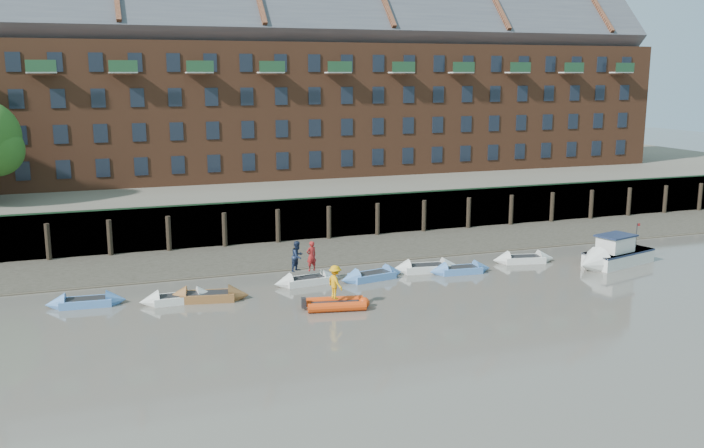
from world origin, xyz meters
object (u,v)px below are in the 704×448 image
rowboat_1 (178,299)px  rowboat_5 (426,268)px  rowboat_2 (208,296)px  person_rib_crew (335,282)px  rowboat_3 (307,280)px  rowboat_7 (523,259)px  motor_launch (609,257)px  rowboat_0 (86,302)px  person_rower_a (311,256)px  rib_tender (338,304)px  rowboat_4 (372,276)px  rowboat_6 (460,270)px  person_rower_b (298,256)px

rowboat_1 → rowboat_5: rowboat_5 is taller
rowboat_2 → person_rib_crew: size_ratio=2.58×
rowboat_3 → rowboat_7: rowboat_7 is taller
rowboat_3 → motor_launch: (20.00, -2.63, 0.45)m
rowboat_0 → person_rower_a: size_ratio=2.35×
rowboat_3 → rowboat_7: bearing=-5.4°
rowboat_2 → rib_tender: (6.49, -3.81, 0.02)m
rowboat_1 → rowboat_4: 11.92m
rowboat_6 → rowboat_4: bearing=179.8°
person_rower_a → rowboat_5: bearing=164.9°
rib_tender → person_rower_b: size_ratio=1.89×
rowboat_1 → rowboat_6: size_ratio=1.01×
rowboat_3 → person_rower_a: (0.30, -0.06, 1.52)m
rowboat_6 → rib_tender: size_ratio=1.19×
rowboat_1 → rowboat_3: rowboat_1 is taller
rowboat_1 → rowboat_7: size_ratio=0.96×
rowboat_5 → person_rower_a: person_rower_a is taller
person_rib_crew → rowboat_4: bearing=-53.4°
rowboat_6 → person_rib_crew: bearing=-152.0°
rowboat_6 → rib_tender: (-9.67, -4.31, 0.05)m
rowboat_1 → person_rower_b: (7.27, 1.30, 1.53)m
rowboat_7 → person_rib_crew: 16.10m
person_rower_b → rowboat_2: bearing=155.3°
rowboat_6 → person_rower_a: bearing=179.7°
rowboat_6 → person_rower_b: (-10.49, 0.99, 1.54)m
rib_tender → motor_launch: motor_launch is taller
rowboat_5 → rowboat_7: (7.23, -0.03, -0.01)m
rowboat_3 → rowboat_5: (8.05, 0.20, 0.02)m
rowboat_2 → rowboat_6: 16.16m
rowboat_6 → rowboat_7: (5.32, 1.04, 0.01)m
rowboat_4 → person_rib_crew: 6.31m
rowboat_4 → rowboat_5: bearing=-2.0°
rowboat_6 → person_rower_b: 10.65m
rowboat_2 → person_rower_a: bearing=22.6°
rowboat_0 → rowboat_5: rowboat_5 is taller
motor_launch → person_rower_a: 19.90m
rowboat_4 → person_rower_a: (-3.80, 0.33, 1.51)m
rowboat_0 → person_rower_b: bearing=5.6°
rowboat_0 → motor_launch: (32.65, -2.48, 0.45)m
rowboat_2 → motor_launch: motor_launch is taller
rowboat_3 → motor_launch: size_ratio=0.64×
rowboat_1 → rowboat_3: 7.88m
person_rower_b → person_rib_crew: person_rower_b is taller
rowboat_2 → motor_launch: bearing=8.3°
rowboat_0 → person_rib_crew: size_ratio=2.33×
person_rower_b → person_rib_crew: (0.66, -5.26, -0.26)m
person_rower_b → rib_tender: bearing=-120.7°
rowboat_3 → rib_tender: rowboat_3 is taller
rowboat_3 → rib_tender: size_ratio=1.21×
rowboat_2 → rib_tender: rowboat_2 is taller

